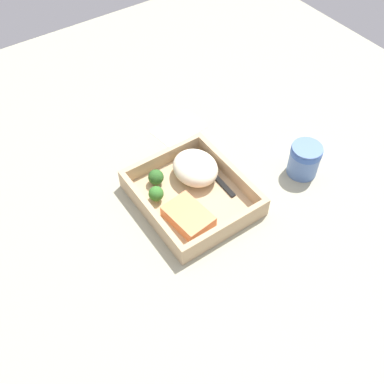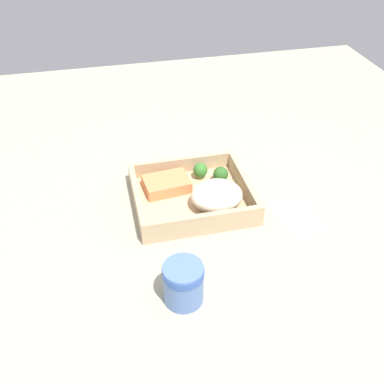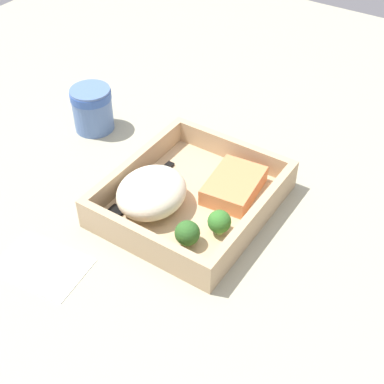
% 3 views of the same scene
% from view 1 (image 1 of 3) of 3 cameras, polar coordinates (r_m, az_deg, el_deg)
% --- Properties ---
extents(ground_plane, '(1.60, 1.60, 0.02)m').
position_cam_1_polar(ground_plane, '(0.98, -0.00, -1.39)').
color(ground_plane, '#9D9B83').
extents(takeout_tray, '(0.25, 0.22, 0.01)m').
position_cam_1_polar(takeout_tray, '(0.96, -0.00, -0.80)').
color(takeout_tray, tan).
rests_on(takeout_tray, ground_plane).
extents(tray_rim, '(0.25, 0.22, 0.04)m').
position_cam_1_polar(tray_rim, '(0.94, -0.00, 0.12)').
color(tray_rim, tan).
rests_on(tray_rim, takeout_tray).
extents(salmon_fillet, '(0.10, 0.08, 0.03)m').
position_cam_1_polar(salmon_fillet, '(0.91, -0.48, -3.13)').
color(salmon_fillet, '#E3824E').
rests_on(salmon_fillet, takeout_tray).
extents(mashed_potatoes, '(0.11, 0.09, 0.05)m').
position_cam_1_polar(mashed_potatoes, '(0.98, 0.43, 3.09)').
color(mashed_potatoes, '#F2E2C0').
rests_on(mashed_potatoes, takeout_tray).
extents(broccoli_floret_1, '(0.03, 0.03, 0.04)m').
position_cam_1_polar(broccoli_floret_1, '(0.94, -4.58, -0.24)').
color(broccoli_floret_1, '#86A05A').
rests_on(broccoli_floret_1, takeout_tray).
extents(broccoli_floret_2, '(0.03, 0.03, 0.04)m').
position_cam_1_polar(broccoli_floret_2, '(0.97, -4.60, 1.88)').
color(broccoli_floret_2, '#789856').
rests_on(broccoli_floret_2, takeout_tray).
extents(fork, '(0.16, 0.02, 0.00)m').
position_cam_1_polar(fork, '(1.01, 2.25, 2.75)').
color(fork, black).
rests_on(fork, takeout_tray).
extents(paper_cup, '(0.07, 0.07, 0.08)m').
position_cam_1_polar(paper_cup, '(1.02, 14.12, 4.15)').
color(paper_cup, '#5171AD').
rests_on(paper_cup, ground_plane).
extents(receipt_slip, '(0.09, 0.13, 0.00)m').
position_cam_1_polar(receipt_slip, '(1.12, -1.75, 7.99)').
color(receipt_slip, white).
rests_on(receipt_slip, ground_plane).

